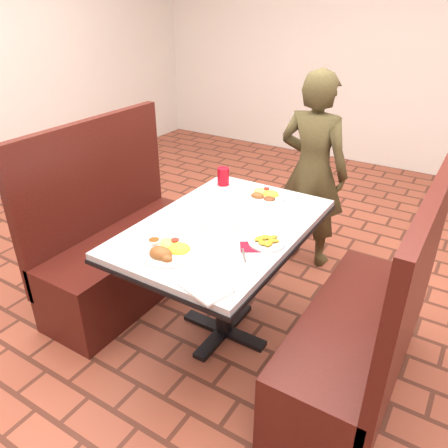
{
  "coord_description": "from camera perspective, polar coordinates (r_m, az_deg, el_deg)",
  "views": [
    {
      "loc": [
        1.09,
        -1.75,
        1.84
      ],
      "look_at": [
        0.0,
        0.0,
        0.75
      ],
      "focal_mm": 35.0,
      "sensor_mm": 36.0,
      "label": 1
    }
  ],
  "objects": [
    {
      "name": "dining_table",
      "position": [
        2.37,
        0.0,
        -2.05
      ],
      "size": [
        0.81,
        1.21,
        0.75
      ],
      "color": "#B3B6B8",
      "rests_on": "ground"
    },
    {
      "name": "booth_bench_left",
      "position": [
        2.98,
        -13.18,
        -3.37
      ],
      "size": [
        0.47,
        1.2,
        1.17
      ],
      "color": "#4A1711",
      "rests_on": "ground"
    },
    {
      "name": "booth_bench_right",
      "position": [
        2.32,
        17.51,
        -14.17
      ],
      "size": [
        0.47,
        1.2,
        1.17
      ],
      "color": "#4A1711",
      "rests_on": "ground"
    },
    {
      "name": "diner_person",
      "position": [
        3.2,
        11.48,
        6.7
      ],
      "size": [
        0.54,
        0.37,
        1.42
      ],
      "primitive_type": "imported",
      "rotation": [
        0.0,
        0.0,
        3.08
      ],
      "color": "brown",
      "rests_on": "ground"
    },
    {
      "name": "near_dinner_plate",
      "position": [
        2.07,
        -7.31,
        -3.18
      ],
      "size": [
        0.27,
        0.27,
        0.08
      ],
      "rotation": [
        0.0,
        0.0,
        -0.2
      ],
      "color": "white",
      "rests_on": "dining_table"
    },
    {
      "name": "far_dinner_plate",
      "position": [
        2.64,
        5.39,
        3.93
      ],
      "size": [
        0.24,
        0.24,
        0.06
      ],
      "rotation": [
        0.0,
        0.0,
        0.19
      ],
      "color": "white",
      "rests_on": "dining_table"
    },
    {
      "name": "plantain_plate",
      "position": [
        2.15,
        5.61,
        -2.28
      ],
      "size": [
        0.18,
        0.18,
        0.03
      ],
      "rotation": [
        0.0,
        0.0,
        0.33
      ],
      "color": "white",
      "rests_on": "dining_table"
    },
    {
      "name": "maroon_napkin",
      "position": [
        2.12,
        3.49,
        -3.0
      ],
      "size": [
        0.14,
        0.14,
        0.0
      ],
      "primitive_type": "cube",
      "rotation": [
        0.0,
        0.0,
        0.57
      ],
      "color": "maroon",
      "rests_on": "dining_table"
    },
    {
      "name": "spoon_utensil",
      "position": [
        2.05,
        2.62,
        -4.1
      ],
      "size": [
        0.08,
        0.1,
        0.0
      ],
      "primitive_type": "cube",
      "rotation": [
        0.0,
        0.0,
        0.63
      ],
      "color": "silver",
      "rests_on": "dining_table"
    },
    {
      "name": "red_tumbler",
      "position": [
        2.8,
        -0.1,
        6.24
      ],
      "size": [
        0.07,
        0.07,
        0.11
      ],
      "primitive_type": "cylinder",
      "color": "#B00B19",
      "rests_on": "dining_table"
    },
    {
      "name": "paper_napkin",
      "position": [
        1.83,
        -2.37,
        -8.31
      ],
      "size": [
        0.23,
        0.2,
        0.01
      ],
      "primitive_type": "cube",
      "rotation": [
        0.0,
        0.0,
        -0.27
      ],
      "color": "white",
      "rests_on": "dining_table"
    },
    {
      "name": "knife_utensil",
      "position": [
        2.14,
        -7.1,
        -2.65
      ],
      "size": [
        0.08,
        0.14,
        0.0
      ],
      "primitive_type": "cube",
      "rotation": [
        0.0,
        0.0,
        0.52
      ],
      "color": "silver",
      "rests_on": "dining_table"
    },
    {
      "name": "fork_utensil",
      "position": [
        2.15,
        -7.45,
        -2.51
      ],
      "size": [
        0.04,
        0.14,
        0.0
      ],
      "primitive_type": "cube",
      "rotation": [
        0.0,
        0.0,
        0.23
      ],
      "color": "#BCBCC0",
      "rests_on": "dining_table"
    },
    {
      "name": "lettuce_shreds",
      "position": [
        2.35,
        1.6,
        0.36
      ],
      "size": [
        0.28,
        0.32,
        0.0
      ],
      "primitive_type": null,
      "color": "#8FC14D",
      "rests_on": "dining_table"
    }
  ]
}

